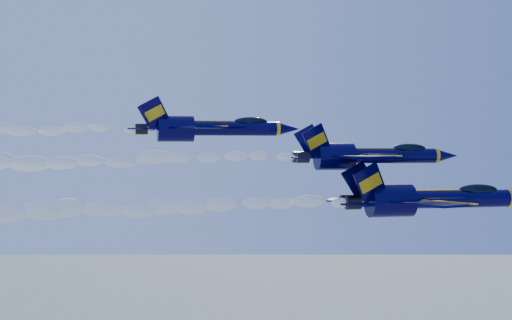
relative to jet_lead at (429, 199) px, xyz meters
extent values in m
cylinder|color=#040033|center=(3.23, 0.00, -0.08)|extent=(10.29, 1.72, 1.72)
ellipsoid|color=#040033|center=(-3.98, 0.00, -0.13)|extent=(1.78, 3.09, 7.32)
cylinder|color=yellow|center=(8.49, 0.00, -0.08)|extent=(0.40, 1.78, 1.78)
ellipsoid|color=black|center=(5.17, 0.00, 0.78)|extent=(4.12, 1.34, 1.13)
cube|color=yellow|center=(5.17, 0.00, 0.44)|extent=(4.80, 1.14, 0.21)
cube|color=#040033|center=(-1.92, -4.57, -0.08)|extent=(6.13, 7.27, 0.21)
cube|color=#040033|center=(-1.92, 4.57, -0.08)|extent=(6.13, 7.27, 0.21)
cube|color=yellow|center=(-0.32, -4.57, 0.04)|extent=(2.76, 5.73, 0.11)
cube|color=yellow|center=(-0.32, 4.57, 0.04)|extent=(2.76, 5.73, 0.11)
cube|color=#040033|center=(-6.49, -1.20, 1.64)|extent=(3.73, 1.18, 4.01)
cube|color=#040033|center=(-6.49, 1.20, 1.64)|extent=(3.73, 1.18, 4.01)
cylinder|color=black|center=(-7.98, -0.74, -0.19)|extent=(1.37, 1.26, 1.26)
cylinder|color=black|center=(-7.98, 0.74, -0.19)|extent=(1.37, 1.26, 1.26)
cube|color=yellow|center=(-0.20, 0.00, 0.81)|extent=(12.58, 0.40, 0.09)
ellipsoid|color=white|center=(-32.44, 0.00, -0.46)|extent=(47.77, 2.39, 2.15)
cylinder|color=#040033|center=(-2.13, 3.49, 4.07)|extent=(8.87, 1.48, 1.48)
ellipsoid|color=#040033|center=(-8.34, 3.49, 4.02)|extent=(1.54, 2.66, 6.31)
cone|color=#040033|center=(3.59, 3.49, 4.07)|extent=(2.56, 1.48, 1.48)
cylinder|color=yellow|center=(2.41, 3.49, 4.07)|extent=(0.35, 1.54, 1.54)
ellipsoid|color=black|center=(-0.45, 3.49, 4.81)|extent=(3.55, 1.15, 0.98)
cube|color=yellow|center=(-0.45, 3.49, 4.52)|extent=(4.14, 0.99, 0.18)
cube|color=#040033|center=(-6.56, -0.45, 4.07)|extent=(5.29, 6.27, 0.18)
cube|color=#040033|center=(-6.56, 7.44, 4.07)|extent=(5.29, 6.27, 0.18)
cube|color=yellow|center=(-5.18, -0.45, 4.17)|extent=(2.38, 4.94, 0.10)
cube|color=yellow|center=(-5.18, 7.44, 4.17)|extent=(2.38, 4.94, 0.10)
cube|color=#040033|center=(-10.51, 2.46, 5.55)|extent=(3.21, 1.01, 3.46)
cube|color=#040033|center=(-10.51, 4.53, 5.55)|extent=(3.21, 1.01, 3.46)
cylinder|color=black|center=(-11.79, 2.85, 3.97)|extent=(1.18, 1.08, 1.08)
cylinder|color=black|center=(-11.79, 4.13, 3.97)|extent=(1.18, 1.08, 1.08)
cube|color=yellow|center=(-5.08, 3.49, 4.84)|extent=(10.85, 0.35, 0.08)
ellipsoid|color=white|center=(-36.17, 3.49, 3.70)|extent=(47.77, 2.06, 1.85)
cylinder|color=#040033|center=(-15.98, 15.47, 7.01)|extent=(9.56, 1.59, 1.59)
ellipsoid|color=#040033|center=(-22.67, 15.47, 6.95)|extent=(1.66, 2.87, 6.79)
cone|color=#040033|center=(-9.82, 15.47, 7.01)|extent=(2.76, 1.59, 1.59)
cylinder|color=yellow|center=(-11.09, 15.47, 7.01)|extent=(0.37, 1.66, 1.66)
ellipsoid|color=black|center=(-14.17, 15.47, 7.80)|extent=(3.82, 1.24, 1.05)
cube|color=yellow|center=(-14.17, 15.47, 7.48)|extent=(4.46, 1.06, 0.19)
cube|color=#040033|center=(-20.75, 11.23, 7.01)|extent=(5.69, 6.75, 0.19)
cube|color=#040033|center=(-20.75, 19.72, 7.01)|extent=(5.69, 6.75, 0.19)
cube|color=yellow|center=(-19.27, 11.23, 7.11)|extent=(2.56, 5.32, 0.11)
cube|color=yellow|center=(-19.27, 19.72, 7.11)|extent=(2.56, 5.32, 0.11)
cube|color=#040033|center=(-25.00, 14.36, 8.60)|extent=(3.46, 1.09, 3.72)
cube|color=#040033|center=(-25.00, 16.59, 8.60)|extent=(3.46, 1.09, 3.72)
cylinder|color=black|center=(-26.38, 14.78, 6.90)|extent=(1.27, 1.17, 1.17)
cylinder|color=black|center=(-26.38, 16.16, 6.90)|extent=(1.27, 1.17, 1.17)
cube|color=yellow|center=(-19.16, 15.47, 7.83)|extent=(11.68, 0.37, 0.08)
camera|label=1|loc=(-31.14, -62.94, 5.11)|focal=50.00mm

